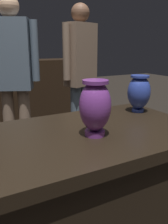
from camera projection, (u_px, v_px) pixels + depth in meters
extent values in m
cube|color=black|center=(74.00, 216.00, 1.15)|extent=(1.10, 0.59, 0.75)
cube|color=black|center=(74.00, 139.00, 1.04)|extent=(1.20, 0.64, 0.05)
cylinder|color=#7A388E|center=(95.00, 133.00, 1.02)|extent=(0.09, 0.09, 0.02)
ellipsoid|color=#7A388E|center=(95.00, 106.00, 0.98)|extent=(0.13, 0.13, 0.21)
cylinder|color=#7A388E|center=(95.00, 82.00, 0.96)|extent=(0.11, 0.11, 0.01)
cylinder|color=#2D429E|center=(138.00, 110.00, 1.38)|extent=(0.07, 0.07, 0.02)
ellipsoid|color=#2D429E|center=(139.00, 92.00, 1.35)|extent=(0.13, 0.13, 0.19)
cylinder|color=#2D429E|center=(140.00, 76.00, 1.33)|extent=(0.10, 0.10, 0.01)
cylinder|color=silver|center=(34.00, 59.00, 3.07)|extent=(0.07, 0.07, 0.02)
ellipsoid|color=silver|center=(34.00, 52.00, 3.05)|extent=(0.11, 0.11, 0.17)
cylinder|color=silver|center=(33.00, 45.00, 3.03)|extent=(0.09, 0.09, 0.01)
cylinder|color=silver|center=(70.00, 58.00, 3.33)|extent=(0.06, 0.06, 0.01)
ellipsoid|color=silver|center=(70.00, 53.00, 3.32)|extent=(0.09, 0.09, 0.13)
cylinder|color=silver|center=(70.00, 48.00, 3.30)|extent=(0.07, 0.07, 0.01)
cylinder|color=slate|center=(85.00, 119.00, 2.64)|extent=(0.11, 0.11, 0.77)
cylinder|color=slate|center=(76.00, 122.00, 2.53)|extent=(0.11, 0.11, 0.77)
cube|color=#846B56|center=(80.00, 55.00, 2.40)|extent=(0.36, 0.28, 0.61)
sphere|color=brown|center=(80.00, 13.00, 2.29)|extent=(0.18, 0.18, 0.18)
cylinder|color=#846B56|center=(93.00, 52.00, 2.54)|extent=(0.07, 0.07, 0.52)
cylinder|color=#846B56|center=(66.00, 52.00, 2.24)|extent=(0.07, 0.07, 0.52)
cylinder|color=#846B56|center=(26.00, 129.00, 2.30)|extent=(0.11, 0.11, 0.78)
cylinder|color=#846B56|center=(10.00, 130.00, 2.29)|extent=(0.11, 0.11, 0.78)
cube|color=slate|center=(12.00, 55.00, 2.11)|extent=(0.37, 0.30, 0.62)
sphere|color=tan|center=(8.00, 6.00, 2.00)|extent=(0.18, 0.18, 0.18)
cylinder|color=slate|center=(35.00, 51.00, 2.11)|extent=(0.07, 0.07, 0.52)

